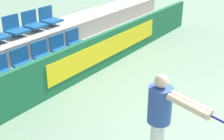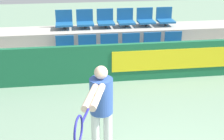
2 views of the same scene
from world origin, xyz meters
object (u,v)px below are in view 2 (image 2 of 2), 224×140
stadium_chair_6 (64,21)px  stadium_chair_8 (106,20)px  stadium_chair_5 (174,44)px  tennis_player (100,106)px  stadium_chair_7 (85,21)px  stadium_chair_1 (88,47)px  stadium_chair_3 (132,45)px  stadium_chair_10 (146,19)px  stadium_chair_2 (110,46)px  stadium_chair_11 (165,18)px  stadium_chair_4 (153,45)px  stadium_chair_9 (126,19)px  stadium_chair_0 (65,48)px

stadium_chair_6 → stadium_chair_8: same height
stadium_chair_5 → tennis_player: bearing=-122.6°
stadium_chair_7 → stadium_chair_1: bearing=-90.0°
stadium_chair_3 → tennis_player: tennis_player is taller
stadium_chair_6 → stadium_chair_10: (2.26, 0.00, 0.00)m
stadium_chair_2 → stadium_chair_6: stadium_chair_6 is taller
stadium_chair_5 → stadium_chair_11: stadium_chair_11 is taller
stadium_chair_4 → stadium_chair_7: stadium_chair_7 is taller
stadium_chair_9 → stadium_chair_11: (1.13, 0.00, 0.00)m
stadium_chair_9 → stadium_chair_10: (0.56, 0.00, 0.00)m
stadium_chair_1 → tennis_player: 3.63m
stadium_chair_2 → stadium_chair_7: bearing=121.5°
stadium_chair_4 → stadium_chair_11: 1.18m
stadium_chair_11 → stadium_chair_0: bearing=-161.9°
stadium_chair_1 → stadium_chair_6: 1.18m
stadium_chair_3 → stadium_chair_7: 1.53m
stadium_chair_1 → stadium_chair_3: size_ratio=1.00×
stadium_chair_4 → stadium_chair_9: (-0.56, 0.92, 0.46)m
stadium_chair_7 → stadium_chair_8: 0.56m
stadium_chair_6 → stadium_chair_8: size_ratio=1.00×
stadium_chair_5 → stadium_chair_6: (-2.82, 0.92, 0.46)m
stadium_chair_1 → stadium_chair_5: same height
tennis_player → stadium_chair_3: bearing=88.8°
stadium_chair_10 → stadium_chair_11: 0.56m
stadium_chair_10 → stadium_chair_5: bearing=-58.5°
stadium_chair_2 → stadium_chair_4: (1.13, 0.00, 0.00)m
stadium_chair_3 → stadium_chair_11: 1.53m
stadium_chair_6 → stadium_chair_0: bearing=-90.0°
stadium_chair_4 → stadium_chair_5: (0.56, 0.00, 0.00)m
stadium_chair_9 → stadium_chair_11: same height
stadium_chair_2 → stadium_chair_5: same height
stadium_chair_5 → stadium_chair_10: (-0.56, 0.92, 0.46)m
stadium_chair_5 → stadium_chair_9: stadium_chair_9 is taller
stadium_chair_0 → stadium_chair_8: size_ratio=1.00×
stadium_chair_1 → stadium_chair_2: (0.56, 0.00, 0.00)m
stadium_chair_10 → stadium_chair_11: same height
stadium_chair_4 → stadium_chair_11: bearing=58.5°
stadium_chair_2 → stadium_chair_3: (0.56, 0.00, 0.00)m
stadium_chair_0 → stadium_chair_1: same height
stadium_chair_3 → stadium_chair_4: bearing=0.0°
stadium_chair_5 → stadium_chair_11: (0.00, 0.92, 0.46)m
stadium_chair_1 → stadium_chair_11: size_ratio=1.00×
stadium_chair_5 → stadium_chair_1: bearing=180.0°
stadium_chair_3 → stadium_chair_7: size_ratio=1.00×
stadium_chair_7 → stadium_chair_11: same height
stadium_chair_6 → stadium_chair_8: 1.13m
stadium_chair_1 → stadium_chair_5: bearing=0.0°
stadium_chair_10 → stadium_chair_3: bearing=-121.5°
stadium_chair_0 → stadium_chair_6: stadium_chair_6 is taller
stadium_chair_1 → stadium_chair_8: bearing=58.5°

